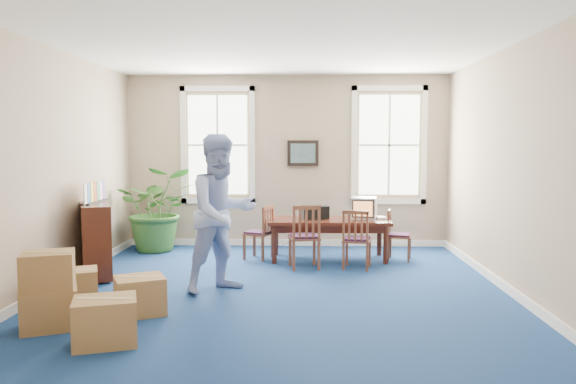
{
  "coord_description": "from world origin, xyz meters",
  "views": [
    {
      "loc": [
        0.34,
        -7.28,
        1.94
      ],
      "look_at": [
        0.1,
        0.6,
        1.25
      ],
      "focal_mm": 35.0,
      "sensor_mm": 36.0,
      "label": 1
    }
  ],
  "objects_px": {
    "potted_plant": "(158,209)",
    "cardboard_boxes": "(73,286)",
    "man": "(222,213)",
    "chair_near_left": "(304,236)",
    "credenza": "(95,240)",
    "conference_table": "(329,239)",
    "crt_tv": "(364,208)"
  },
  "relations": [
    {
      "from": "potted_plant",
      "to": "cardboard_boxes",
      "type": "relative_size",
      "value": 1.01
    },
    {
      "from": "potted_plant",
      "to": "man",
      "type": "bearing_deg",
      "value": -59.99
    },
    {
      "from": "chair_near_left",
      "to": "cardboard_boxes",
      "type": "bearing_deg",
      "value": 39.35
    },
    {
      "from": "man",
      "to": "credenza",
      "type": "xyz_separation_m",
      "value": [
        -2.01,
        0.84,
        -0.51
      ]
    },
    {
      "from": "chair_near_left",
      "to": "conference_table",
      "type": "bearing_deg",
      "value": -130.71
    },
    {
      "from": "conference_table",
      "to": "chair_near_left",
      "type": "relative_size",
      "value": 1.99
    },
    {
      "from": "conference_table",
      "to": "chair_near_left",
      "type": "xyz_separation_m",
      "value": [
        -0.41,
        -0.68,
        0.16
      ]
    },
    {
      "from": "chair_near_left",
      "to": "credenza",
      "type": "distance_m",
      "value": 3.13
    },
    {
      "from": "credenza",
      "to": "cardboard_boxes",
      "type": "relative_size",
      "value": 0.89
    },
    {
      "from": "potted_plant",
      "to": "conference_table",
      "type": "bearing_deg",
      "value": -12.42
    },
    {
      "from": "crt_tv",
      "to": "credenza",
      "type": "distance_m",
      "value": 4.28
    },
    {
      "from": "conference_table",
      "to": "potted_plant",
      "type": "relative_size",
      "value": 1.31
    },
    {
      "from": "cardboard_boxes",
      "to": "conference_table",
      "type": "bearing_deg",
      "value": 50.83
    },
    {
      "from": "chair_near_left",
      "to": "cardboard_boxes",
      "type": "height_order",
      "value": "chair_near_left"
    },
    {
      "from": "chair_near_left",
      "to": "cardboard_boxes",
      "type": "relative_size",
      "value": 0.67
    },
    {
      "from": "chair_near_left",
      "to": "man",
      "type": "bearing_deg",
      "value": 42.21
    },
    {
      "from": "man",
      "to": "potted_plant",
      "type": "height_order",
      "value": "man"
    },
    {
      "from": "crt_tv",
      "to": "chair_near_left",
      "type": "xyz_separation_m",
      "value": [
        -1.0,
        -0.72,
        -0.36
      ]
    },
    {
      "from": "crt_tv",
      "to": "credenza",
      "type": "xyz_separation_m",
      "value": [
        -4.08,
        -1.25,
        -0.34
      ]
    },
    {
      "from": "conference_table",
      "to": "crt_tv",
      "type": "bearing_deg",
      "value": 3.69
    },
    {
      "from": "credenza",
      "to": "man",
      "type": "bearing_deg",
      "value": -46.2
    },
    {
      "from": "crt_tv",
      "to": "cardboard_boxes",
      "type": "distance_m",
      "value": 4.97
    },
    {
      "from": "man",
      "to": "cardboard_boxes",
      "type": "xyz_separation_m",
      "value": [
        -1.38,
        -1.46,
        -0.6
      ]
    },
    {
      "from": "crt_tv",
      "to": "man",
      "type": "distance_m",
      "value": 2.94
    },
    {
      "from": "potted_plant",
      "to": "cardboard_boxes",
      "type": "height_order",
      "value": "potted_plant"
    },
    {
      "from": "conference_table",
      "to": "chair_near_left",
      "type": "height_order",
      "value": "chair_near_left"
    },
    {
      "from": "crt_tv",
      "to": "credenza",
      "type": "bearing_deg",
      "value": -151.51
    },
    {
      "from": "chair_near_left",
      "to": "potted_plant",
      "type": "xyz_separation_m",
      "value": [
        -2.64,
        1.35,
        0.26
      ]
    },
    {
      "from": "crt_tv",
      "to": "cardboard_boxes",
      "type": "bearing_deg",
      "value": -122.75
    },
    {
      "from": "man",
      "to": "credenza",
      "type": "distance_m",
      "value": 2.24
    },
    {
      "from": "conference_table",
      "to": "chair_near_left",
      "type": "bearing_deg",
      "value": -121.68
    },
    {
      "from": "crt_tv",
      "to": "chair_near_left",
      "type": "distance_m",
      "value": 1.28
    }
  ]
}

